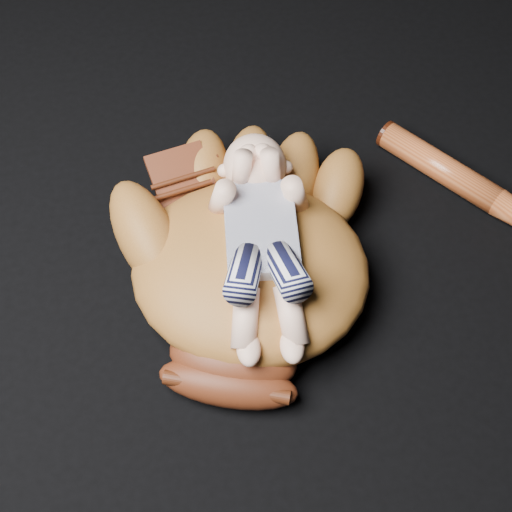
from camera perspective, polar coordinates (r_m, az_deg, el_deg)
baseball_glove at (r=1.15m, az=-0.43°, el=-0.51°), size 0.59×0.63×0.16m
newborn_baby at (r=1.10m, az=0.49°, el=0.85°), size 0.21×0.38×0.15m
baseball_bat at (r=1.34m, az=18.13°, el=3.13°), size 0.35×0.43×0.05m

